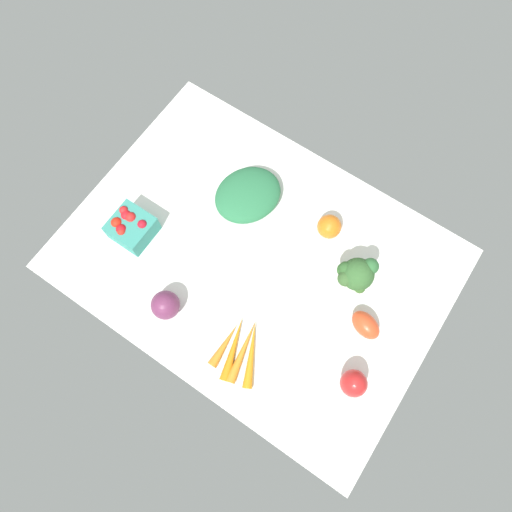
% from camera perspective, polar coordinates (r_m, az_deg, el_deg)
% --- Properties ---
extents(tablecloth, '(1.04, 0.76, 0.02)m').
position_cam_1_polar(tablecloth, '(1.32, -0.00, -0.43)').
color(tablecloth, white).
rests_on(tablecloth, ground).
extents(berry_basket, '(0.11, 0.11, 0.08)m').
position_cam_1_polar(berry_basket, '(1.35, -14.99, 3.45)').
color(berry_basket, teal).
rests_on(berry_basket, tablecloth).
extents(bell_pepper_red, '(0.09, 0.09, 0.08)m').
position_cam_1_polar(bell_pepper_red, '(1.23, 11.84, -14.97)').
color(bell_pepper_red, red).
rests_on(bell_pepper_red, tablecloth).
extents(red_onion_center, '(0.08, 0.08, 0.08)m').
position_cam_1_polar(red_onion_center, '(1.26, -10.99, -5.89)').
color(red_onion_center, '#6F2F54').
rests_on(red_onion_center, tablecloth).
extents(leafy_greens_clump, '(0.23, 0.24, 0.07)m').
position_cam_1_polar(leafy_greens_clump, '(1.35, -1.00, 7.48)').
color(leafy_greens_clump, '#2B7246').
rests_on(leafy_greens_clump, tablecloth).
extents(carrot_bunch, '(0.14, 0.18, 0.03)m').
position_cam_1_polar(carrot_bunch, '(1.24, -2.10, -11.38)').
color(carrot_bunch, orange).
rests_on(carrot_bunch, tablecloth).
extents(broccoli_head, '(0.10, 0.10, 0.12)m').
position_cam_1_polar(broccoli_head, '(1.24, 12.13, -2.15)').
color(broccoli_head, '#A1CC77').
rests_on(broccoli_head, tablecloth).
extents(roma_tomato, '(0.10, 0.08, 0.06)m').
position_cam_1_polar(roma_tomato, '(1.27, 13.17, -8.30)').
color(roma_tomato, '#DE4824').
rests_on(roma_tomato, tablecloth).
extents(heirloom_tomato_orange, '(0.07, 0.07, 0.07)m').
position_cam_1_polar(heirloom_tomato_orange, '(1.33, 8.93, 3.57)').
color(heirloom_tomato_orange, orange).
rests_on(heirloom_tomato_orange, tablecloth).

